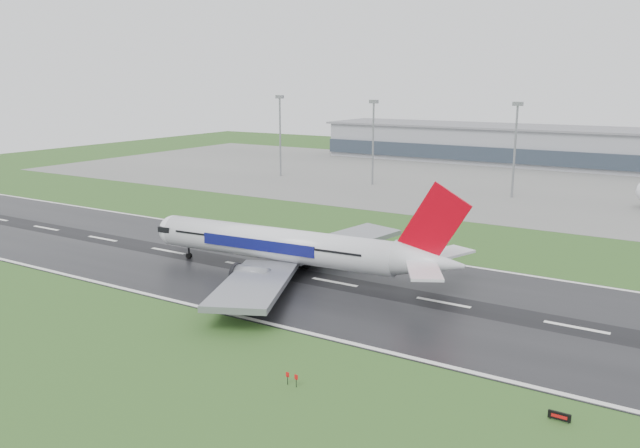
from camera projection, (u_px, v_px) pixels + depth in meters
The scene contains 9 objects.
ground at pixel (443, 303), 101.30m from camera, with size 520.00×520.00×0.00m, color #274C1C.
runway at pixel (443, 303), 101.29m from camera, with size 400.00×45.00×0.10m, color black.
apron at pixel (585, 191), 205.11m from camera, with size 400.00×130.00×0.08m, color slate.
terminal at pixel (614, 150), 253.31m from camera, with size 240.00×36.00×15.00m, color gray.
main_airliner at pixel (296, 226), 113.58m from camera, with size 61.19×58.28×18.07m, color silver, non-canonical shape.
runway_sign at pixel (559, 417), 65.98m from camera, with size 2.30×0.26×1.04m, color black, non-canonical shape.
floodmast_0 at pixel (280, 138), 233.40m from camera, with size 0.64×0.64×28.27m, color gray.
floodmast_1 at pixel (373, 145), 214.04m from camera, with size 0.64×0.64×27.20m, color gray.
floodmast_2 at pixel (515, 152), 189.85m from camera, with size 0.64×0.64×27.32m, color gray.
Camera 1 is at (33.76, -92.08, 34.43)m, focal length 35.85 mm.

